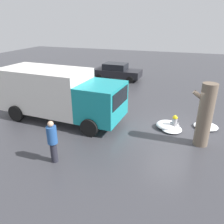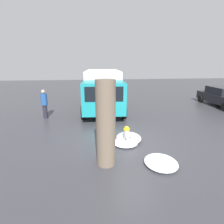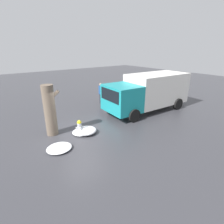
{
  "view_description": "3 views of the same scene",
  "coord_description": "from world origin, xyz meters",
  "px_view_note": "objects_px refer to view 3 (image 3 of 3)",
  "views": [
    {
      "loc": [
        -0.22,
        10.43,
        5.27
      ],
      "look_at": [
        3.05,
        0.88,
        0.98
      ],
      "focal_mm": 35.0,
      "sensor_mm": 36.0,
      "label": 1
    },
    {
      "loc": [
        -6.56,
        1.43,
        3.35
      ],
      "look_at": [
        2.56,
        0.28,
        0.76
      ],
      "focal_mm": 28.0,
      "sensor_mm": 36.0,
      "label": 2
    },
    {
      "loc": [
        -3.98,
        -8.3,
        4.7
      ],
      "look_at": [
        2.45,
        0.15,
        0.76
      ],
      "focal_mm": 28.0,
      "sensor_mm": 36.0,
      "label": 3
    }
  ],
  "objects_px": {
    "fire_hydrant": "(80,127)",
    "pedestrian": "(101,92)",
    "delivery_truck": "(149,91)",
    "tree_trunk": "(50,110)"
  },
  "relations": [
    {
      "from": "fire_hydrant",
      "to": "pedestrian",
      "type": "bearing_deg",
      "value": 144.45
    },
    {
      "from": "fire_hydrant",
      "to": "tree_trunk",
      "type": "bearing_deg",
      "value": -118.21
    },
    {
      "from": "fire_hydrant",
      "to": "pedestrian",
      "type": "distance_m",
      "value": 6.09
    },
    {
      "from": "tree_trunk",
      "to": "pedestrian",
      "type": "xyz_separation_m",
      "value": [
        5.56,
        3.29,
        -0.47
      ]
    },
    {
      "from": "delivery_truck",
      "to": "tree_trunk",
      "type": "bearing_deg",
      "value": 89.72
    },
    {
      "from": "fire_hydrant",
      "to": "delivery_truck",
      "type": "bearing_deg",
      "value": 104.35
    },
    {
      "from": "fire_hydrant",
      "to": "pedestrian",
      "type": "height_order",
      "value": "pedestrian"
    },
    {
      "from": "delivery_truck",
      "to": "pedestrian",
      "type": "xyz_separation_m",
      "value": [
        -1.97,
        3.77,
        -0.56
      ]
    },
    {
      "from": "fire_hydrant",
      "to": "delivery_truck",
      "type": "distance_m",
      "value": 6.4
    },
    {
      "from": "fire_hydrant",
      "to": "tree_trunk",
      "type": "distance_m",
      "value": 1.87
    }
  ]
}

